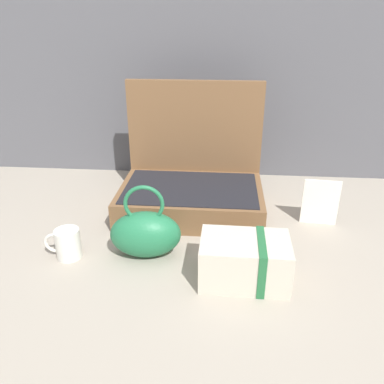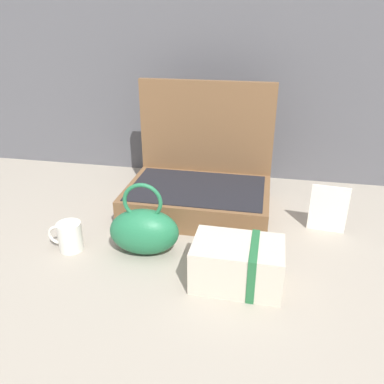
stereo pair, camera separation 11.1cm
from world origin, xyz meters
name	(u,v)px [view 1 (the left image)]	position (x,y,z in m)	size (l,w,h in m)	color
ground_plane	(199,240)	(0.00, 0.00, 0.00)	(6.00, 6.00, 0.00)	#9E9384
open_suitcase	(192,184)	(-0.04, 0.22, 0.09)	(0.49, 0.34, 0.43)	brown
teal_pouch_handbag	(146,233)	(-0.15, -0.09, 0.07)	(0.21, 0.13, 0.22)	#237247
cream_toiletry_bag	(246,260)	(0.13, -0.18, 0.06)	(0.23, 0.15, 0.12)	beige
coffee_mug	(67,244)	(-0.37, -0.12, 0.04)	(0.11, 0.07, 0.09)	silver
info_card_left	(320,202)	(0.38, 0.14, 0.08)	(0.12, 0.01, 0.16)	white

